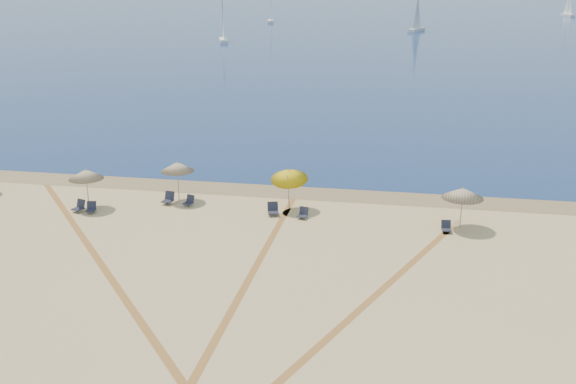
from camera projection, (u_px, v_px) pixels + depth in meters
name	position (u px, v px, depth m)	size (l,w,h in m)	color
ocean	(394.00, 7.00, 230.11)	(500.00, 500.00, 0.00)	#0C2151
wet_sand	(299.00, 192.00, 42.45)	(500.00, 500.00, 0.00)	olive
umbrella_1	(86.00, 174.00, 39.01)	(2.00, 2.00, 2.39)	gray
umbrella_2	(177.00, 167.00, 40.23)	(1.99, 1.99, 2.45)	gray
umbrella_3	(289.00, 175.00, 38.75)	(2.15, 2.22, 2.63)	gray
umbrella_4	(463.00, 193.00, 36.01)	(2.21, 2.21, 2.31)	gray
chair_2	(79.00, 206.00, 38.99)	(0.74, 0.80, 0.68)	black
chair_3	(91.00, 208.00, 38.81)	(0.63, 0.70, 0.63)	black
chair_4	(169.00, 198.00, 40.26)	(0.69, 0.78, 0.71)	black
chair_5	(189.00, 201.00, 39.95)	(0.68, 0.73, 0.61)	black
chair_6	(273.00, 209.00, 38.45)	(0.77, 0.84, 0.72)	black
chair_7	(303.00, 213.00, 37.97)	(0.62, 0.69, 0.62)	black
chair_8	(446.00, 227.00, 36.00)	(0.56, 0.64, 0.61)	black
sailboat_0	(271.00, 12.00, 166.10)	(2.39, 5.52, 7.99)	white
sailboat_1	(417.00, 19.00, 143.73)	(3.63, 5.98, 8.73)	white
sailboat_2	(568.00, 7.00, 186.52)	(3.16, 5.69, 8.24)	white
sailboat_3	(223.00, 28.00, 124.10)	(3.02, 5.56, 8.05)	white
tire_tracks	(211.00, 292.00, 29.48)	(50.94, 44.60, 0.00)	tan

